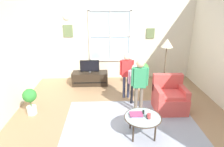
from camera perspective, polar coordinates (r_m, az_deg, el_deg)
ground_plane at (r=4.58m, az=3.11°, el=-14.70°), size 5.89×6.47×0.02m
back_wall at (r=6.83m, az=0.92°, el=10.87°), size 5.29×0.17×3.00m
area_rug at (r=4.62m, az=5.44°, el=-14.22°), size 3.00×2.13×0.01m
tv_stand at (r=6.54m, az=-6.40°, el=-1.40°), size 1.16×0.48×0.43m
television at (r=6.39m, az=-6.55°, el=2.17°), size 0.62×0.08×0.41m
armchair at (r=5.18m, az=16.39°, el=-6.79°), size 0.76×0.74×0.87m
coffee_table at (r=4.09m, az=8.94°, el=-12.72°), size 0.76×0.76×0.43m
book_stack at (r=4.09m, az=7.04°, el=-11.80°), size 0.26×0.19×0.05m
cup at (r=4.03m, az=10.72°, el=-12.08°), size 0.08×0.08×0.11m
remote_near_books at (r=4.08m, az=10.30°, el=-12.33°), size 0.06×0.14×0.02m
remote_near_cup at (r=4.22m, az=9.14°, el=-11.05°), size 0.07×0.15×0.02m
person_pink_shirt at (r=5.14m, az=6.51°, el=-1.80°), size 0.33×0.15×1.11m
person_red_shirt at (r=5.41m, az=4.29°, el=0.79°), size 0.39×0.18×1.30m
person_green_shirt at (r=4.66m, az=8.03°, el=-2.07°), size 0.41×0.19×1.37m
potted_plant_by_window at (r=6.74m, az=9.21°, el=0.92°), size 0.34×0.34×0.66m
potted_plant_corner at (r=5.13m, az=-22.78°, el=-6.88°), size 0.33×0.33×0.67m
floor_lamp at (r=5.40m, az=15.61°, el=6.83°), size 0.32×0.32×1.70m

